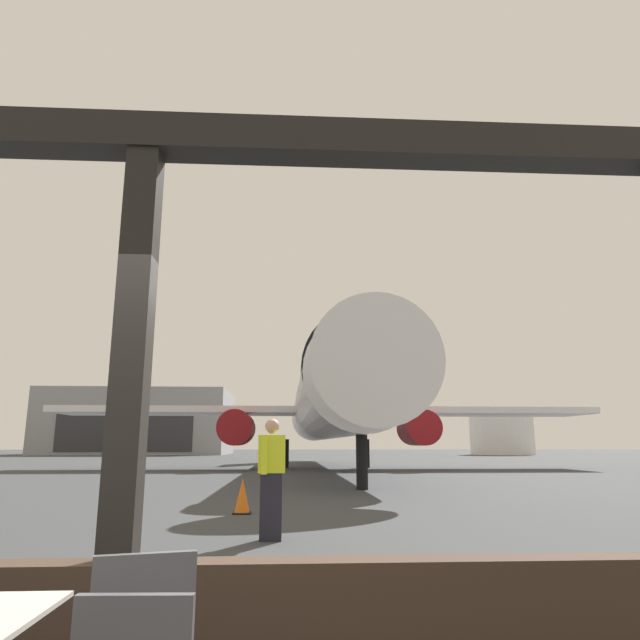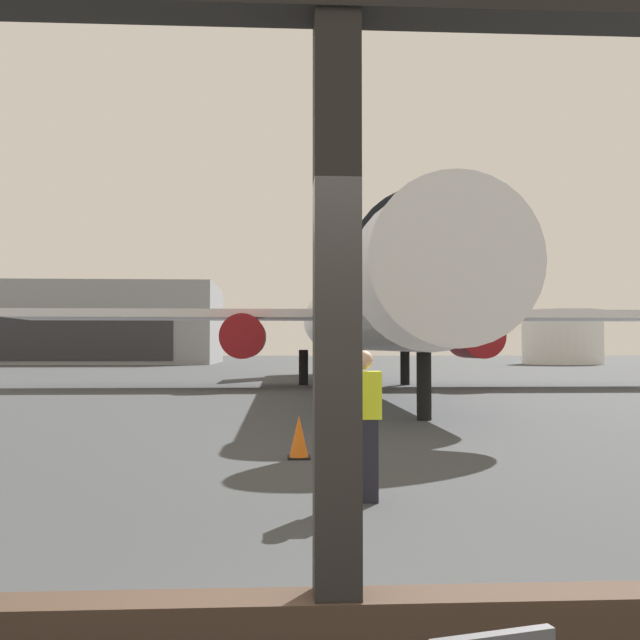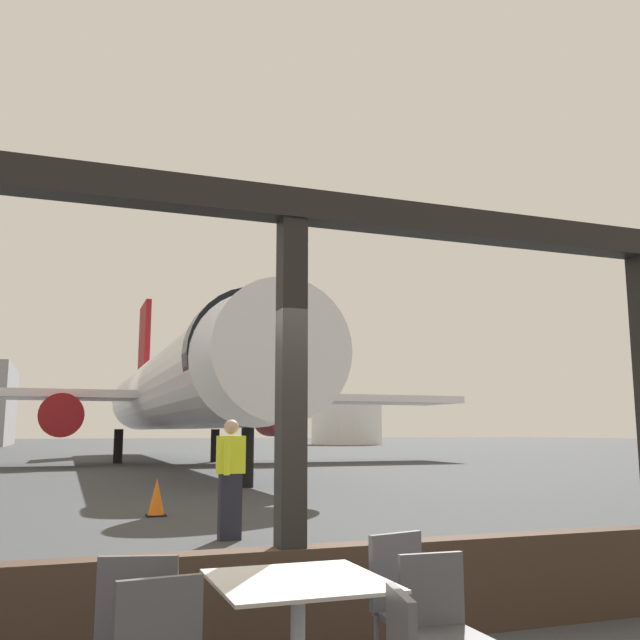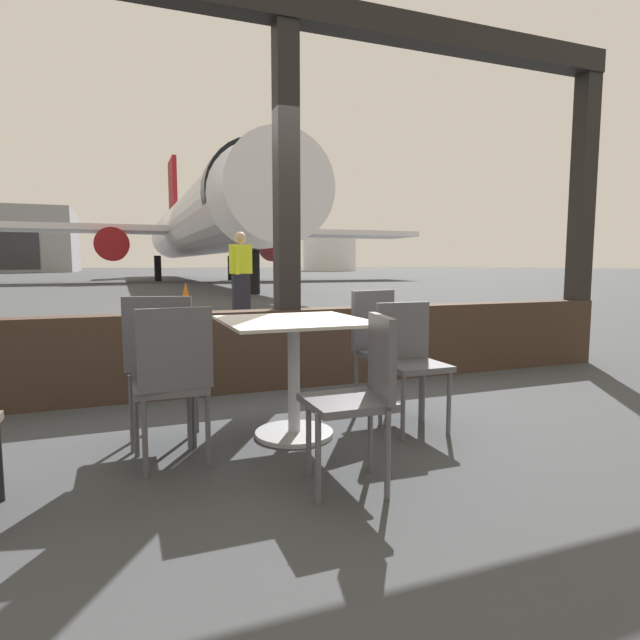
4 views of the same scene
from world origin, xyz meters
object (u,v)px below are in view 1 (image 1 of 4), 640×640
at_px(airplane, 328,405).
at_px(distant_hangar, 142,423).
at_px(ground_crew_worker, 271,476).
at_px(fuel_storage_tank, 501,433).
at_px(traffic_cone, 242,497).

bearing_deg(airplane, distant_hangar, 114.27).
bearing_deg(ground_crew_worker, fuel_storage_tank, 66.67).
xyz_separation_m(airplane, traffic_cone, (-3.22, -20.20, -3.20)).
height_order(ground_crew_worker, traffic_cone, ground_crew_worker).
bearing_deg(traffic_cone, airplane, 80.96).
xyz_separation_m(ground_crew_worker, traffic_cone, (-0.66, 3.30, -0.57)).
height_order(traffic_cone, distant_hangar, distant_hangar).
relative_size(airplane, distant_hangar, 1.48).
bearing_deg(distant_hangar, ground_crew_worker, -74.74).
xyz_separation_m(ground_crew_worker, fuel_storage_tank, (28.91, 67.01, 1.94)).
height_order(airplane, traffic_cone, airplane).
relative_size(traffic_cone, distant_hangar, 0.03).
bearing_deg(traffic_cone, fuel_storage_tank, 65.11).
bearing_deg(distant_hangar, fuel_storage_tank, -7.98).
relative_size(airplane, traffic_cone, 51.67).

